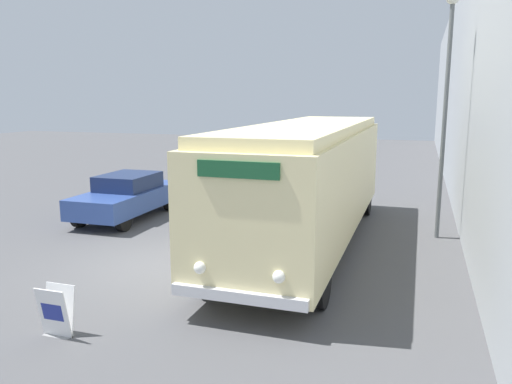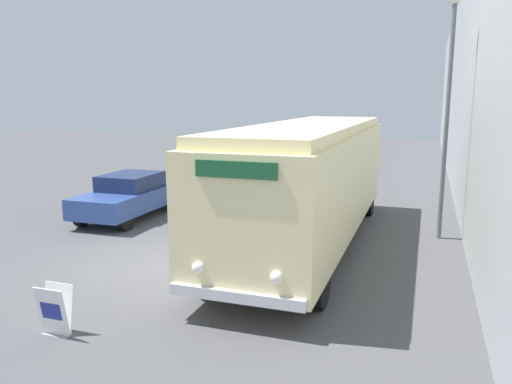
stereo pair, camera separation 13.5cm
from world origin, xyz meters
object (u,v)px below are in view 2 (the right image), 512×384
sign_board (55,311)px  parked_car_near (130,195)px  streetlamp (449,83)px  parked_car_mid (219,169)px  vintage_bus (310,177)px

sign_board → parked_car_near: (-3.54, 7.74, 0.34)m
streetlamp → parked_car_mid: streetlamp is taller
sign_board → parked_car_near: parked_car_near is taller
parked_car_near → streetlamp: bearing=3.4°
vintage_bus → streetlamp: (3.39, 1.81, 2.48)m
streetlamp → sign_board: bearing=-126.5°
vintage_bus → sign_board: bearing=-113.3°
parked_car_mid → streetlamp: bearing=-35.8°
vintage_bus → parked_car_near: vintage_bus is taller
sign_board → parked_car_mid: (-3.21, 14.49, 0.35)m
vintage_bus → streetlamp: streetlamp is taller
sign_board → parked_car_near: bearing=114.6°
vintage_bus → streetlamp: 4.58m
sign_board → parked_car_mid: size_ratio=0.19×
vintage_bus → parked_car_mid: 9.99m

